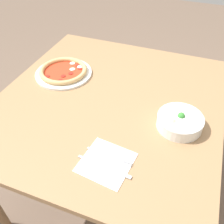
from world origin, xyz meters
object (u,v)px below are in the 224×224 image
at_px(pizza, 64,72).
at_px(bowl, 180,121).
at_px(fork, 108,156).
at_px(knife, 102,166).

distance_m(pizza, bowl, 0.70).
height_order(pizza, fork, pizza).
height_order(pizza, bowl, bowl).
height_order(fork, knife, same).
bearing_deg(fork, knife, -93.06).
distance_m(pizza, fork, 0.64).
xyz_separation_m(bowl, knife, (0.32, -0.24, -0.03)).
bearing_deg(pizza, fork, 44.63).
xyz_separation_m(pizza, bowl, (0.19, 0.68, 0.02)).
xyz_separation_m(bowl, fork, (0.27, -0.23, -0.03)).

